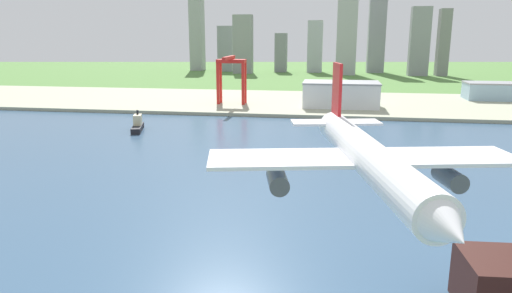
{
  "coord_description": "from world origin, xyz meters",
  "views": [
    {
      "loc": [
        26.8,
        104.05,
        55.1
      ],
      "look_at": [
        4.11,
        243.48,
        21.6
      ],
      "focal_mm": 32.95,
      "sensor_mm": 36.0,
      "label": 1
    }
  ],
  "objects_px": {
    "warehouse_annex": "(490,91)",
    "airplane_landing": "(369,159)",
    "tugboat_small": "(138,125)",
    "port_crane_red": "(231,70)",
    "warehouse_main": "(341,94)"
  },
  "relations": [
    {
      "from": "tugboat_small",
      "to": "warehouse_main",
      "type": "xyz_separation_m",
      "value": [
        119.43,
        101.41,
        8.43
      ]
    },
    {
      "from": "warehouse_annex",
      "to": "airplane_landing",
      "type": "bearing_deg",
      "value": -109.16
    },
    {
      "from": "airplane_landing",
      "to": "warehouse_annex",
      "type": "height_order",
      "value": "airplane_landing"
    },
    {
      "from": "airplane_landing",
      "to": "tugboat_small",
      "type": "height_order",
      "value": "airplane_landing"
    },
    {
      "from": "airplane_landing",
      "to": "port_crane_red",
      "type": "relative_size",
      "value": 1.27
    },
    {
      "from": "airplane_landing",
      "to": "warehouse_annex",
      "type": "xyz_separation_m",
      "value": [
        125.88,
        362.3,
        -30.36
      ]
    },
    {
      "from": "port_crane_red",
      "to": "warehouse_main",
      "type": "relative_size",
      "value": 0.66
    },
    {
      "from": "warehouse_annex",
      "to": "warehouse_main",
      "type": "bearing_deg",
      "value": -153.94
    },
    {
      "from": "tugboat_small",
      "to": "port_crane_red",
      "type": "relative_size",
      "value": 0.65
    },
    {
      "from": "port_crane_red",
      "to": "warehouse_main",
      "type": "bearing_deg",
      "value": -0.44
    },
    {
      "from": "tugboat_small",
      "to": "warehouse_annex",
      "type": "distance_m",
      "value": 292.81
    },
    {
      "from": "warehouse_annex",
      "to": "port_crane_red",
      "type": "bearing_deg",
      "value": -163.94
    },
    {
      "from": "tugboat_small",
      "to": "warehouse_main",
      "type": "height_order",
      "value": "warehouse_main"
    },
    {
      "from": "airplane_landing",
      "to": "port_crane_red",
      "type": "bearing_deg",
      "value": 105.37
    },
    {
      "from": "airplane_landing",
      "to": "warehouse_annex",
      "type": "distance_m",
      "value": 384.75
    }
  ]
}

